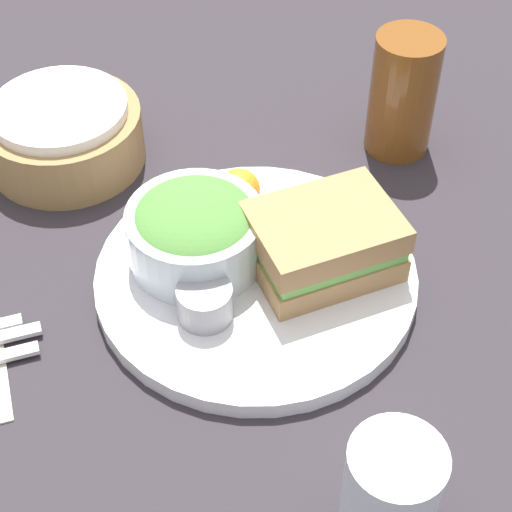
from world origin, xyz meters
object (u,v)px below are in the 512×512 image
(drink_glass, at_px, (403,94))
(dressing_cup, at_px, (205,302))
(plate, at_px, (256,277))
(bread_basket, at_px, (64,133))
(sandwich, at_px, (324,242))
(salad_bowl, at_px, (195,230))
(water_glass, at_px, (391,489))

(drink_glass, bearing_deg, dressing_cup, -144.78)
(plate, bearing_deg, drink_glass, 35.96)
(drink_glass, xyz_separation_m, bread_basket, (-0.35, 0.08, -0.03))
(bread_basket, bearing_deg, sandwich, -50.87)
(dressing_cup, xyz_separation_m, drink_glass, (0.27, 0.19, 0.03))
(plate, distance_m, dressing_cup, 0.07)
(plate, xyz_separation_m, salad_bowl, (-0.05, 0.03, 0.04))
(sandwich, bearing_deg, plate, 169.64)
(bread_basket, distance_m, water_glass, 0.52)
(plate, xyz_separation_m, bread_basket, (-0.14, 0.24, 0.03))
(dressing_cup, distance_m, water_glass, 0.23)
(drink_glass, bearing_deg, bread_basket, 166.57)
(dressing_cup, xyz_separation_m, bread_basket, (-0.08, 0.27, 0.00))
(salad_bowl, height_order, water_glass, water_glass)
(sandwich, relative_size, salad_bowl, 1.08)
(dressing_cup, distance_m, drink_glass, 0.33)
(plate, distance_m, salad_bowl, 0.07)
(water_glass, bearing_deg, bread_basket, 108.22)
(plate, relative_size, bread_basket, 1.79)
(dressing_cup, bearing_deg, plate, 32.45)
(plate, height_order, water_glass, water_glass)
(plate, bearing_deg, sandwich, -10.36)
(salad_bowl, distance_m, water_glass, 0.30)
(sandwich, xyz_separation_m, salad_bowl, (-0.11, 0.05, 0.00))
(bread_basket, bearing_deg, plate, -59.30)
(dressing_cup, bearing_deg, water_glass, -69.90)
(plate, xyz_separation_m, dressing_cup, (-0.06, -0.04, 0.03))
(bread_basket, bearing_deg, water_glass, -71.78)
(sandwich, distance_m, dressing_cup, 0.12)
(dressing_cup, bearing_deg, sandwich, 12.27)
(sandwich, height_order, drink_glass, drink_glass)
(plate, xyz_separation_m, drink_glass, (0.21, 0.15, 0.06))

